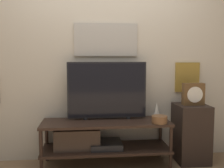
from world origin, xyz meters
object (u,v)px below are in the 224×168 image
at_px(television, 107,90).
at_px(mantel_clock, 193,94).
at_px(vase_slim_bronze, 157,111).
at_px(vase_wide_bowl, 159,119).

height_order(television, mantel_clock, television).
height_order(television, vase_slim_bronze, television).
height_order(vase_wide_bowl, vase_slim_bronze, vase_slim_bronze).
height_order(television, vase_wide_bowl, television).
xyz_separation_m(television, vase_slim_bronze, (0.59, -0.08, -0.25)).
xyz_separation_m(vase_wide_bowl, mantel_clock, (0.46, 0.17, 0.26)).
bearing_deg(mantel_clock, television, 175.25).
distance_m(television, vase_slim_bronze, 0.64).
bearing_deg(vase_wide_bowl, mantel_clock, 20.02).
bearing_deg(television, vase_slim_bronze, -8.06).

